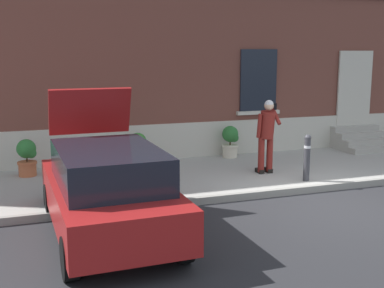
{
  "coord_description": "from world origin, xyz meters",
  "views": [
    {
      "loc": [
        -5.74,
        -7.96,
        2.99
      ],
      "look_at": [
        -2.38,
        1.6,
        1.1
      ],
      "focal_mm": 46.57,
      "sensor_mm": 36.0,
      "label": 1
    }
  ],
  "objects_px": {
    "hatchback_car_red": "(108,189)",
    "planter_cream": "(230,141)",
    "planter_terracotta": "(27,157)",
    "planter_olive": "(138,149)",
    "bollard_near_person": "(307,156)",
    "bollard_far_left": "(142,169)",
    "person_on_phone": "(267,132)"
  },
  "relations": [
    {
      "from": "hatchback_car_red",
      "to": "planter_cream",
      "type": "height_order",
      "value": "hatchback_car_red"
    },
    {
      "from": "planter_terracotta",
      "to": "planter_olive",
      "type": "bearing_deg",
      "value": 1.23
    },
    {
      "from": "bollard_near_person",
      "to": "planter_cream",
      "type": "xyz_separation_m",
      "value": [
        -0.58,
        2.87,
        -0.11
      ]
    },
    {
      "from": "bollard_near_person",
      "to": "planter_olive",
      "type": "height_order",
      "value": "bollard_near_person"
    },
    {
      "from": "hatchback_car_red",
      "to": "planter_olive",
      "type": "xyz_separation_m",
      "value": [
        1.47,
        4.12,
        -0.19
      ]
    },
    {
      "from": "planter_olive",
      "to": "bollard_far_left",
      "type": "bearing_deg",
      "value": -101.79
    },
    {
      "from": "hatchback_car_red",
      "to": "bollard_far_left",
      "type": "xyz_separation_m",
      "value": [
        0.94,
        1.55,
        -0.09
      ]
    },
    {
      "from": "planter_cream",
      "to": "person_on_phone",
      "type": "bearing_deg",
      "value": -88.7
    },
    {
      "from": "planter_cream",
      "to": "bollard_near_person",
      "type": "bearing_deg",
      "value": -78.56
    },
    {
      "from": "bollard_far_left",
      "to": "planter_olive",
      "type": "distance_m",
      "value": 2.63
    },
    {
      "from": "bollard_near_person",
      "to": "planter_terracotta",
      "type": "xyz_separation_m",
      "value": [
        -5.84,
        2.52,
        -0.11
      ]
    },
    {
      "from": "planter_olive",
      "to": "planter_cream",
      "type": "height_order",
      "value": "same"
    },
    {
      "from": "bollard_near_person",
      "to": "planter_olive",
      "type": "relative_size",
      "value": 1.22
    },
    {
      "from": "hatchback_car_red",
      "to": "planter_cream",
      "type": "xyz_separation_m",
      "value": [
        4.1,
        4.42,
        -0.19
      ]
    },
    {
      "from": "bollard_far_left",
      "to": "person_on_phone",
      "type": "bearing_deg",
      "value": 15.58
    },
    {
      "from": "planter_terracotta",
      "to": "planter_olive",
      "type": "xyz_separation_m",
      "value": [
        2.63,
        0.06,
        0.0
      ]
    },
    {
      "from": "planter_olive",
      "to": "person_on_phone",
      "type": "bearing_deg",
      "value": -32.13
    },
    {
      "from": "bollard_far_left",
      "to": "planter_cream",
      "type": "xyz_separation_m",
      "value": [
        3.17,
        2.87,
        -0.11
      ]
    },
    {
      "from": "hatchback_car_red",
      "to": "bollard_far_left",
      "type": "bearing_deg",
      "value": 58.85
    },
    {
      "from": "bollard_near_person",
      "to": "planter_olive",
      "type": "bearing_deg",
      "value": 141.26
    },
    {
      "from": "planter_terracotta",
      "to": "planter_cream",
      "type": "xyz_separation_m",
      "value": [
        5.26,
        0.35,
        0.0
      ]
    },
    {
      "from": "planter_olive",
      "to": "planter_cream",
      "type": "bearing_deg",
      "value": 6.44
    },
    {
      "from": "planter_terracotta",
      "to": "planter_olive",
      "type": "height_order",
      "value": "same"
    },
    {
      "from": "bollard_near_person",
      "to": "planter_terracotta",
      "type": "bearing_deg",
      "value": 156.67
    },
    {
      "from": "hatchback_car_red",
      "to": "person_on_phone",
      "type": "relative_size",
      "value": 2.35
    },
    {
      "from": "bollard_near_person",
      "to": "planter_cream",
      "type": "distance_m",
      "value": 2.93
    },
    {
      "from": "bollard_near_person",
      "to": "hatchback_car_red",
      "type": "bearing_deg",
      "value": -161.73
    },
    {
      "from": "bollard_near_person",
      "to": "bollard_far_left",
      "type": "xyz_separation_m",
      "value": [
        -3.75,
        0.0,
        0.0
      ]
    },
    {
      "from": "hatchback_car_red",
      "to": "person_on_phone",
      "type": "distance_m",
      "value": 4.83
    },
    {
      "from": "planter_terracotta",
      "to": "planter_olive",
      "type": "relative_size",
      "value": 1.0
    },
    {
      "from": "hatchback_car_red",
      "to": "bollard_far_left",
      "type": "distance_m",
      "value": 1.81
    },
    {
      "from": "planter_terracotta",
      "to": "person_on_phone",
      "type": "bearing_deg",
      "value": -17.02
    }
  ]
}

